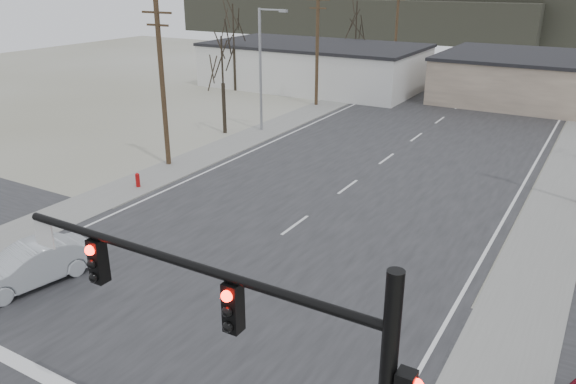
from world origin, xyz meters
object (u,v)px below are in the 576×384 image
at_px(sedan_crossing, 29,265).
at_px(car_far_a, 550,89).
at_px(car_far_b, 421,76).
at_px(traffic_signal_mast, 285,369).
at_px(fire_hydrant, 138,180).

distance_m(sedan_crossing, car_far_a, 49.49).
bearing_deg(car_far_b, sedan_crossing, -76.98).
height_order(traffic_signal_mast, car_far_b, traffic_signal_mast).
relative_size(traffic_signal_mast, car_far_a, 1.54).
xyz_separation_m(car_far_a, car_far_b, (-13.23, 1.48, -0.07)).
height_order(traffic_signal_mast, sedan_crossing, traffic_signal_mast).
relative_size(sedan_crossing, car_far_b, 1.07).
xyz_separation_m(sedan_crossing, car_far_a, (12.60, 47.86, 0.05)).
relative_size(car_far_a, car_far_b, 1.28).
distance_m(traffic_signal_mast, car_far_a, 52.32).
bearing_deg(car_far_b, traffic_signal_mast, -62.50).
bearing_deg(sedan_crossing, car_far_b, 102.11).
distance_m(traffic_signal_mast, car_far_b, 55.73).
bearing_deg(sedan_crossing, traffic_signal_mast, -5.76).
xyz_separation_m(fire_hydrant, sedan_crossing, (4.13, -9.90, 0.39)).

